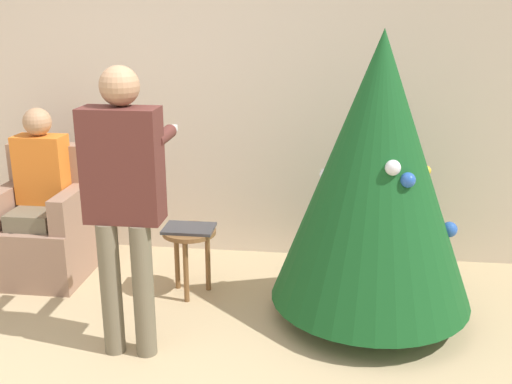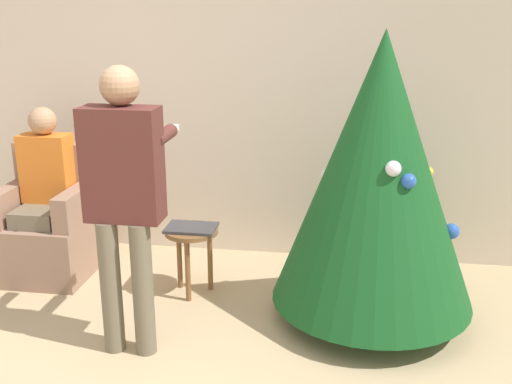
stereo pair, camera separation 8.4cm
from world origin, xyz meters
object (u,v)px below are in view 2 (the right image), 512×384
at_px(armchair, 50,228).
at_px(person_standing, 124,187).
at_px(side_stool, 192,241).
at_px(christmas_tree, 378,172).
at_px(person_seated, 44,186).

relative_size(armchair, person_standing, 0.59).
distance_m(armchair, side_stool, 1.15).
distance_m(christmas_tree, armchair, 2.46).
xyz_separation_m(armchair, person_standing, (0.96, -0.91, 0.63)).
distance_m(christmas_tree, person_seated, 2.40).
relative_size(christmas_tree, person_standing, 1.11).
bearing_deg(person_seated, armchair, 90.00).
xyz_separation_m(armchair, side_stool, (1.14, -0.18, 0.04)).
bearing_deg(person_seated, person_standing, -42.67).
distance_m(armchair, person_seated, 0.34).
height_order(christmas_tree, person_seated, christmas_tree).
height_order(christmas_tree, armchair, christmas_tree).
bearing_deg(armchair, christmas_tree, -8.47).
relative_size(armchair, person_seated, 0.77).
height_order(armchair, person_seated, person_seated).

